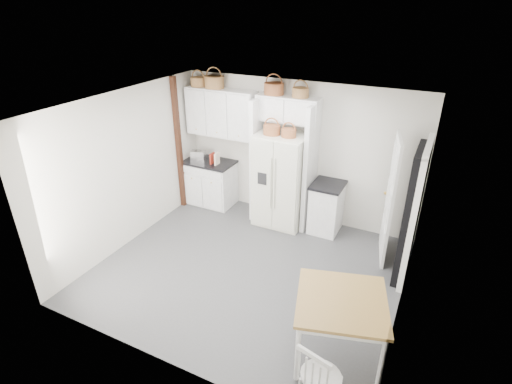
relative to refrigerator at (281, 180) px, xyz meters
The scene contains 28 objects.
floor 1.84m from the refrigerator, 84.70° to the right, with size 4.50×4.50×0.00m, color #414142.
ceiling 2.37m from the refrigerator, 84.70° to the right, with size 4.50×4.50×0.00m, color white.
wall_back 0.60m from the refrigerator, 68.61° to the left, with size 4.50×4.50×0.00m, color silver.
wall_left 2.69m from the refrigerator, 142.40° to the right, with size 4.00×4.00×0.00m, color silver.
wall_right 2.93m from the refrigerator, 33.97° to the right, with size 4.00×4.00×0.00m, color silver.
refrigerator is the anchor object (origin of this frame).
base_cab_left 1.65m from the refrigerator, behind, with size 0.95×0.60×0.88m, color silver.
base_cab_right 0.96m from the refrigerator, ahead, with size 0.51×0.61×0.89m, color silver.
dining_table 3.23m from the refrigerator, 54.65° to the right, with size 1.00×1.00×0.83m, color olive.
windsor_chair 3.87m from the refrigerator, 60.76° to the right, with size 0.43×0.39×0.88m, color silver.
counter_left 1.60m from the refrigerator, behind, with size 0.99×0.64×0.04m, color black.
counter_right 0.86m from the refrigerator, ahead, with size 0.55×0.65×0.04m, color black.
toaster 1.83m from the refrigerator, behind, with size 0.28×0.16×0.19m, color silver.
cookbook_red 1.48m from the refrigerator, behind, with size 0.03×0.14×0.22m, color maroon.
cookbook_cream 1.38m from the refrigerator, behind, with size 0.03×0.15×0.23m, color beige.
basket_upper_a 2.42m from the refrigerator, behind, with size 0.30×0.30×0.17m, color brown.
basket_upper_b 2.18m from the refrigerator, behind, with size 0.37×0.37×0.22m, color brown.
basket_bridge_a 1.62m from the refrigerator, 142.65° to the left, with size 0.35×0.35×0.20m, color brown.
basket_bridge_b 1.59m from the refrigerator, 45.73° to the left, with size 0.28×0.28×0.16m, color brown.
basket_fridge_a 0.97m from the refrigerator, 148.95° to the right, with size 0.30×0.30×0.16m, color brown.
basket_fridge_b 0.96m from the refrigerator, 34.00° to the right, with size 0.26×0.26×0.14m, color brown.
upper_cabinet 1.71m from the refrigerator, behind, with size 1.40×0.34×0.90m, color silver.
bridge_cabinet 1.27m from the refrigerator, 90.00° to the left, with size 1.12×0.34×0.45m, color silver.
fridge_panel_left 0.59m from the refrigerator, behind, with size 0.08×0.60×2.30m, color silver.
fridge_panel_right 0.59m from the refrigerator, ahead, with size 0.08×0.60×2.30m, color silver.
trim_post 2.11m from the refrigerator, behind, with size 0.09×0.09×2.60m, color black.
doorway_void 2.40m from the refrigerator, 14.96° to the right, with size 0.18×0.85×2.05m, color black.
door_slab 1.98m from the refrigerator, ahead, with size 0.80×0.04×2.05m, color white.
Camera 1 is at (2.37, -4.52, 3.90)m, focal length 28.00 mm.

